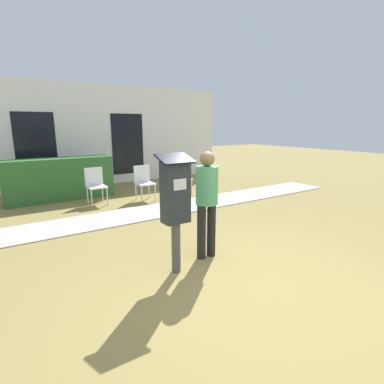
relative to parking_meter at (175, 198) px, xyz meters
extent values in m
plane|color=olive|center=(0.57, -0.85, -1.02)|extent=(40.00, 40.00, 0.00)
cube|color=#B7B2A8|center=(0.57, 2.74, -1.01)|extent=(12.00, 1.10, 0.02)
cube|color=white|center=(0.57, 6.68, 0.58)|extent=(10.00, 0.24, 3.20)
cube|color=black|center=(-0.83, 6.55, 0.28)|extent=(1.10, 0.02, 2.00)
cube|color=black|center=(1.97, 6.55, 0.28)|extent=(1.10, 0.02, 2.00)
cylinder|color=#4C4C4C|center=(0.00, 0.00, -0.67)|extent=(0.12, 0.12, 0.70)
cube|color=#23282D|center=(0.00, 0.00, 0.08)|extent=(0.34, 0.22, 0.80)
cube|color=silver|center=(0.00, -0.12, 0.20)|extent=(0.18, 0.01, 0.14)
cube|color=black|center=(0.00, 0.00, 0.51)|extent=(0.44, 0.31, 0.12)
cylinder|color=black|center=(0.52, 0.16, -0.61)|extent=(0.13, 0.13, 0.82)
cylinder|color=black|center=(0.70, 0.16, -0.61)|extent=(0.13, 0.13, 0.82)
cylinder|color=#4C9E66|center=(0.61, 0.16, 0.08)|extent=(0.32, 0.32, 0.55)
sphere|color=#8C6647|center=(0.61, 0.16, 0.46)|extent=(0.21, 0.21, 0.21)
cylinder|color=white|center=(-0.04, 3.92, -0.81)|extent=(0.03, 0.03, 0.42)
cylinder|color=white|center=(0.34, 3.92, -0.81)|extent=(0.03, 0.03, 0.42)
cylinder|color=white|center=(-0.04, 4.30, -0.81)|extent=(0.03, 0.03, 0.42)
cylinder|color=white|center=(0.34, 4.30, -0.81)|extent=(0.03, 0.03, 0.42)
cube|color=white|center=(0.15, 4.11, -0.58)|extent=(0.44, 0.44, 0.04)
cube|color=white|center=(0.15, 4.32, -0.34)|extent=(0.44, 0.04, 0.44)
cylinder|color=white|center=(1.14, 3.64, -0.81)|extent=(0.03, 0.03, 0.42)
cylinder|color=white|center=(1.52, 3.64, -0.81)|extent=(0.03, 0.03, 0.42)
cylinder|color=white|center=(1.14, 4.02, -0.81)|extent=(0.03, 0.03, 0.42)
cylinder|color=white|center=(1.52, 4.02, -0.81)|extent=(0.03, 0.03, 0.42)
cube|color=white|center=(1.33, 3.83, -0.58)|extent=(0.44, 0.44, 0.04)
cube|color=white|center=(1.33, 4.03, -0.34)|extent=(0.44, 0.04, 0.44)
cylinder|color=white|center=(2.31, 3.70, -0.81)|extent=(0.03, 0.03, 0.42)
cylinder|color=white|center=(2.69, 3.70, -0.81)|extent=(0.03, 0.03, 0.42)
cylinder|color=white|center=(2.31, 4.08, -0.81)|extent=(0.03, 0.03, 0.42)
cylinder|color=white|center=(2.69, 4.08, -0.81)|extent=(0.03, 0.03, 0.42)
cube|color=white|center=(2.50, 3.89, -0.58)|extent=(0.44, 0.44, 0.04)
cube|color=white|center=(2.50, 4.09, -0.34)|extent=(0.44, 0.04, 0.44)
cube|color=#33662D|center=(-0.51, 5.13, -0.47)|extent=(2.67, 0.60, 1.10)
camera|label=1|loc=(-1.88, -3.22, 0.92)|focal=28.00mm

